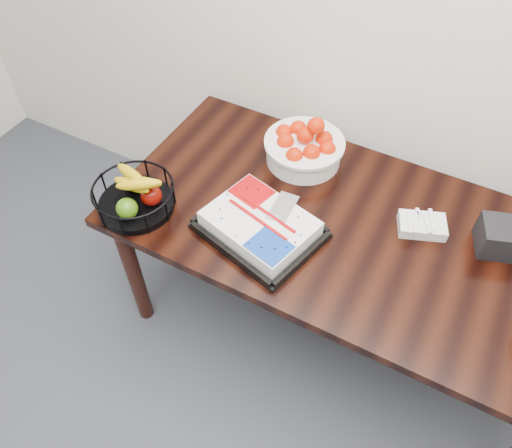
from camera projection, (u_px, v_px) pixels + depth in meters
The scene contains 6 objects.
table at pixel (346, 240), 1.94m from camera, with size 1.80×0.90×0.75m.
cake_tray at pixel (260, 225), 1.82m from camera, with size 0.50×0.43×0.09m.
tangerine_bowl at pixel (304, 143), 2.04m from camera, with size 0.33×0.33×0.21m.
fruit_basket at pixel (134, 195), 1.88m from camera, with size 0.31×0.31×0.16m.
fork_bag at pixel (422, 225), 1.85m from camera, with size 0.20×0.16×0.05m.
napkin_box at pixel (502, 238), 1.76m from camera, with size 0.16×0.14×0.11m, color black.
Camera 1 is at (0.26, 0.77, 2.18)m, focal length 35.00 mm.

